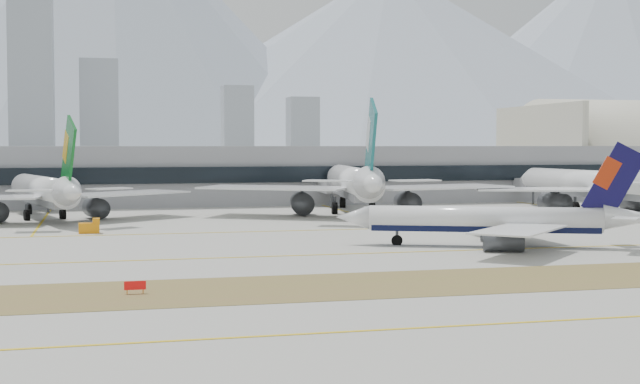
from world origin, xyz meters
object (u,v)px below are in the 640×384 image
object	(u,v)px
widebody_eva	(46,193)
terminal	(200,174)
taxiing_airliner	(496,221)
widebody_cathay	(354,185)
widebody_china_air	(593,186)

from	to	relation	value
widebody_eva	terminal	size ratio (longest dim) A/B	0.20
widebody_eva	taxiing_airliner	bearing A→B (deg)	-148.75
taxiing_airliner	terminal	size ratio (longest dim) A/B	0.16
widebody_cathay	widebody_china_air	size ratio (longest dim) A/B	1.08
widebody_eva	widebody_cathay	bearing A→B (deg)	-105.09
widebody_eva	widebody_china_air	distance (m)	119.82
widebody_eva	widebody_china_air	size ratio (longest dim) A/B	0.90
widebody_china_air	terminal	bearing A→B (deg)	50.95
taxiing_airliner	widebody_cathay	distance (m)	65.65
widebody_cathay	terminal	distance (m)	58.12
widebody_cathay	widebody_china_air	xyz separation A→B (m)	(54.45, -7.04, -0.54)
taxiing_airliner	widebody_china_air	distance (m)	77.91
widebody_china_air	terminal	size ratio (longest dim) A/B	0.23
widebody_eva	widebody_china_air	world-z (taller)	widebody_china_air
widebody_cathay	widebody_eva	bearing A→B (deg)	98.24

